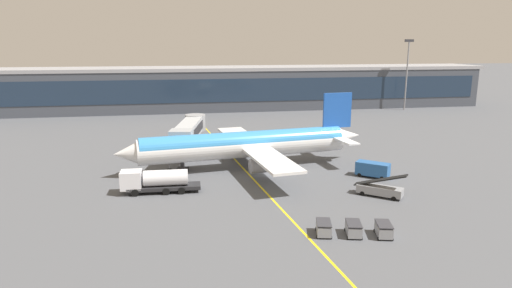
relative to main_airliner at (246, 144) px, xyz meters
name	(u,v)px	position (x,y,z in m)	size (l,w,h in m)	color
ground_plane	(268,174)	(2.80, -4.29, -4.04)	(700.00, 700.00, 0.00)	#515459
apron_lead_in_line	(246,172)	(-0.34, -2.29, -4.03)	(0.30, 80.00, 0.01)	yellow
terminal_building	(233,88)	(6.22, 68.48, 2.55)	(162.28, 17.50, 13.13)	#424751
main_airliner	(246,144)	(0.00, 0.00, 0.00)	(42.05, 33.33, 11.99)	white
jet_bridge	(190,130)	(-8.98, 8.74, 0.97)	(6.85, 18.72, 6.73)	#B2B7BC
fuel_tanker	(155,181)	(-14.29, -10.12, -2.29)	(10.87, 2.93, 3.25)	#232326
belt_loader	(380,189)	(15.72, -16.83, -3.05)	(6.17, 5.41, 3.49)	gray
crew_van	(372,169)	(18.46, -8.27, -2.72)	(5.16, 4.85, 2.30)	#285B9E
baggage_cart_0	(324,228)	(4.29, -27.35, -3.26)	(2.15, 2.94, 1.48)	gray
baggage_cart_1	(354,229)	(7.40, -28.11, -3.26)	(2.15, 2.94, 1.48)	gray
baggage_cart_2	(384,229)	(10.51, -28.86, -3.26)	(2.15, 2.94, 1.48)	gray
apron_light_mast_0	(407,69)	(58.48, 56.52, 8.64)	(2.80, 0.50, 21.47)	gray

